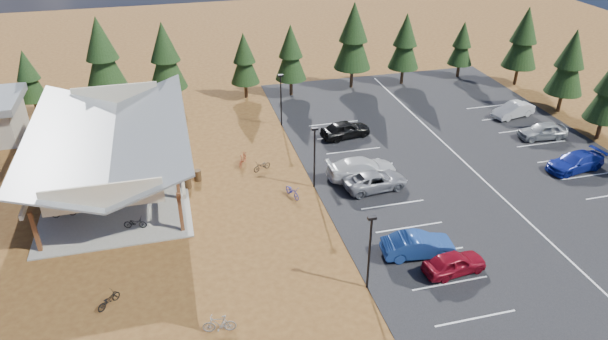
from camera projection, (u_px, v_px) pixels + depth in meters
The scene contains 40 objects.
ground at pixel (256, 209), 39.99m from camera, with size 140.00×140.00×0.00m, color #563116.
asphalt_lot at pixel (462, 160), 46.52m from camera, with size 27.00×44.00×0.04m, color black.
concrete_pad at pixel (119, 179), 43.69m from camera, with size 10.60×18.60×0.10m, color gray.
bike_pavilion at pixel (111, 137), 41.82m from camera, with size 11.65×19.40×4.97m.
lamp_post_0 at pixel (370, 248), 31.19m from camera, with size 0.50×0.25×5.14m.
lamp_post_1 at pixel (315, 153), 41.29m from camera, with size 0.50×0.25×5.14m.
lamp_post_2 at pixel (281, 96), 51.39m from camera, with size 0.50×0.25×5.14m.
trash_bin_0 at pixel (188, 183), 42.40m from camera, with size 0.60×0.60×0.90m, color #402B16.
trash_bin_1 at pixel (198, 175), 43.43m from camera, with size 0.60×0.60×0.90m, color #402B16.
pine_1 at pixel (28, 76), 53.07m from camera, with size 2.88×2.88×6.70m.
pine_2 at pixel (102, 54), 53.28m from camera, with size 4.14×4.14×9.63m.
pine_3 at pixel (165, 56), 54.14m from camera, with size 3.83×3.83×8.91m.
pine_4 at pixel (244, 59), 56.91m from camera, with size 3.06×3.06×7.13m.
pine_5 at pixel (291, 53), 57.30m from camera, with size 3.35×3.35×7.81m.
pine_6 at pixel (353, 36), 58.85m from camera, with size 4.11×4.11×9.58m.
pine_7 at pixel (405, 42), 60.27m from camera, with size 3.48×3.48×8.11m.
pine_8 at pixel (462, 44), 62.75m from camera, with size 2.84×2.84×6.63m.
pine_12 at pixel (570, 62), 53.18m from camera, with size 3.66×3.66×8.53m.
pine_13 at pixel (524, 38), 59.90m from camera, with size 3.81×3.81×8.86m.
bike_0 at pixel (64, 211), 38.77m from camera, with size 0.60×1.71×0.90m, color black.
bike_1 at pixel (85, 195), 40.68m from camera, with size 0.42×1.48×0.89m, color #989AA0.
bike_2 at pixel (89, 160), 45.56m from camera, with size 0.55×1.56×0.82m, color #26449F.
bike_3 at pixel (87, 143), 48.00m from camera, with size 0.50×1.76×1.06m, color maroon.
bike_4 at pixel (135, 223), 37.58m from camera, with size 0.55×1.59×0.84m, color black.
bike_5 at pixel (137, 180), 42.45m from camera, with size 0.47×1.66×0.99m, color gray.
bike_6 at pixel (140, 167), 44.38m from camera, with size 0.59×1.68×0.88m, color navy.
bike_7 at pixel (151, 144), 47.98m from camera, with size 0.44×1.56×0.94m, color maroon.
bike_12 at pixel (108, 300), 31.08m from camera, with size 0.56×1.62×0.85m, color black.
bike_13 at pixel (219, 324), 29.29m from camera, with size 0.52×1.85×1.11m, color gray.
bike_14 at pixel (292, 191), 41.26m from camera, with size 0.63×1.82×0.96m, color navy.
bike_15 at pixel (243, 159), 45.60m from camera, with size 0.51×1.81×1.09m, color brown.
bike_16 at pixel (262, 166), 44.84m from camera, with size 0.56×1.62×0.85m, color black.
car_0 at pixel (454, 263), 33.48m from camera, with size 1.64×4.08×1.39m, color maroon.
car_1 at pixel (418, 245), 34.89m from camera, with size 1.64×4.71×1.55m, color navy.
car_2 at pixel (375, 180), 42.15m from camera, with size 2.33×5.05×1.40m, color gray.
car_3 at pixel (362, 168), 43.58m from camera, with size 2.32×5.71×1.66m, color silver.
car_4 at pixel (345, 129), 50.05m from camera, with size 1.88×4.66×1.59m, color black.
car_7 at pixel (575, 162), 44.72m from camera, with size 2.06×5.06×1.47m, color navy.
car_8 at pixel (543, 131), 49.85m from camera, with size 1.79×4.45×1.52m, color #93979B.
car_9 at pixel (513, 110), 54.11m from camera, with size 1.54×4.41×1.45m, color silver.
Camera 1 is at (-4.90, -33.17, 22.27)m, focal length 32.00 mm.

